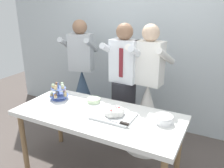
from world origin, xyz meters
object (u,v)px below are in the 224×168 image
at_px(cupcake_stand, 59,92).
at_px(person_guest, 83,91).
at_px(round_cake, 94,101).
at_px(plate_stack, 164,119).
at_px(main_cake_tray, 114,113).
at_px(person_groom, 124,94).
at_px(person_bride, 147,108).
at_px(dessert_table, 98,120).

xyz_separation_m(cupcake_stand, person_guest, (-0.18, 0.76, -0.28)).
distance_m(cupcake_stand, round_cake, 0.45).
bearing_deg(cupcake_stand, plate_stack, -0.16).
relative_size(main_cake_tray, person_groom, 0.26).
bearing_deg(person_groom, person_bride, 8.09).
relative_size(person_groom, person_guest, 1.00).
height_order(person_bride, person_guest, same).
relative_size(cupcake_stand, main_cake_tray, 0.53).
xyz_separation_m(round_cake, person_groom, (0.17, 0.49, -0.05)).
bearing_deg(dessert_table, person_guest, 132.19).
height_order(plate_stack, person_groom, person_groom).
bearing_deg(dessert_table, person_bride, 68.14).
bearing_deg(person_bride, plate_stack, -58.46).
distance_m(cupcake_stand, main_cake_tray, 0.82).
relative_size(plate_stack, person_guest, 0.11).
height_order(dessert_table, person_bride, person_bride).
xyz_separation_m(plate_stack, person_bride, (-0.38, 0.62, -0.23)).
relative_size(dessert_table, round_cake, 7.50).
distance_m(round_cake, person_bride, 0.75).
bearing_deg(plate_stack, person_bride, 121.54).
height_order(cupcake_stand, round_cake, cupcake_stand).
distance_m(dessert_table, cupcake_stand, 0.65).
bearing_deg(person_bride, dessert_table, -111.86).
relative_size(main_cake_tray, person_guest, 0.26).
relative_size(round_cake, person_bride, 0.14).
bearing_deg(main_cake_tray, dessert_table, -179.35).
relative_size(plate_stack, person_groom, 0.11).
bearing_deg(main_cake_tray, plate_stack, 13.23).
height_order(cupcake_stand, person_bride, person_bride).
distance_m(plate_stack, person_groom, 0.91).
bearing_deg(main_cake_tray, person_bride, 81.70).
relative_size(main_cake_tray, person_bride, 0.26).
distance_m(cupcake_stand, person_bride, 1.14).
bearing_deg(cupcake_stand, person_guest, 103.36).
distance_m(person_groom, person_guest, 0.82).
distance_m(dessert_table, person_guest, 1.20).
bearing_deg(round_cake, dessert_table, -49.40).
bearing_deg(person_groom, cupcake_stand, -136.25).
xyz_separation_m(round_cake, person_bride, (0.48, 0.53, -0.22)).
relative_size(dessert_table, person_guest, 1.08).
bearing_deg(person_groom, main_cake_tray, -73.50).
distance_m(main_cake_tray, person_groom, 0.73).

